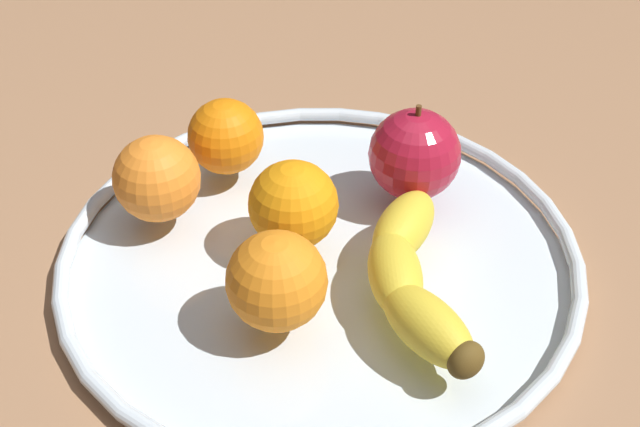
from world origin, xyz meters
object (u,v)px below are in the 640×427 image
Objects in this scene: banana at (410,276)px; orange_front_right at (294,204)px; orange_back_left at (277,281)px; orange_center at (226,136)px; apple at (415,154)px; fruit_bowl at (320,253)px; orange_front_left at (154,182)px.

orange_front_right reaches higher than banana.
orange_back_left is 1.08× the size of orange_center.
apple is 11.07cm from orange_front_right.
orange_front_right is at bearing -91.17° from fruit_bowl.
orange_back_left is 17.88cm from orange_center.
orange_back_left reaches higher than orange_center.
fruit_bowl is at bearing -32.04° from apple.
orange_center is at bearing -130.77° from orange_front_right.
orange_back_left is 14.50cm from orange_front_left.
apple is 20.25cm from orange_front_left.
orange_center reaches higher than fruit_bowl.
fruit_bowl is 2.29× the size of banana.
fruit_bowl is 4.86× the size of apple.
orange_front_right reaches higher than fruit_bowl.
banana is 2.57× the size of orange_front_left.
fruit_bowl is 8.63cm from banana.
orange_center is (-7.12, -10.25, 4.03)cm from fruit_bowl.
fruit_bowl is 4.69cm from orange_front_right.
apple reaches higher than orange_center.
banana is at bearing 119.65° from orange_back_left.
apple is 1.20× the size of orange_back_left.
orange_front_left is at bearing -119.00° from banana.
apple is at bearing 160.35° from orange_back_left.
banana is 2.58× the size of orange_front_right.
orange_center is (-15.03, -9.68, -0.24)cm from orange_back_left.
apple is at bearing 115.77° from orange_front_left.
orange_front_right is (-0.04, -2.04, 4.23)cm from fruit_bowl.
orange_center is at bearing -124.80° from fruit_bowl.
banana is at bearing 81.93° from orange_front_left.
orange_front_right is at bearing 49.23° from orange_center.
fruit_bowl is at bearing 175.85° from orange_back_left.
orange_front_left reaches higher than orange_center.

